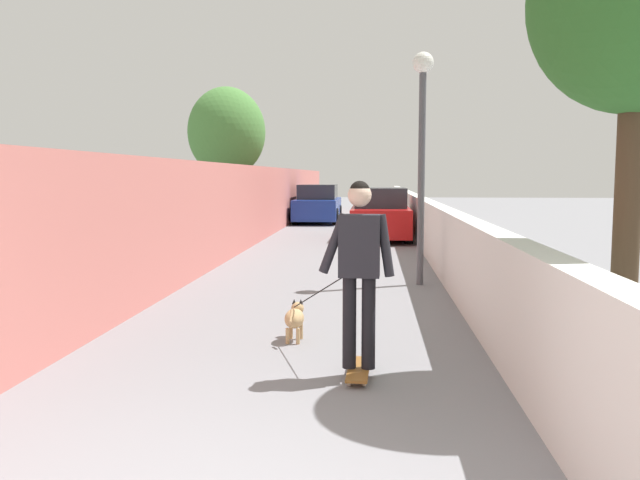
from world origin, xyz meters
TOP-DOWN VIEW (x-y plane):
  - ground_plane at (14.00, 0.00)m, footprint 80.00×80.00m
  - wall_left at (12.00, 2.38)m, footprint 48.00×0.30m
  - fence_right at (12.00, -2.38)m, footprint 48.00×0.30m
  - tree_right_near at (3.00, -3.31)m, footprint 1.90×1.90m
  - tree_left_mid at (19.00, 4.03)m, footprint 2.66×2.66m
  - lamp_post at (8.18, -1.83)m, footprint 0.36×0.36m
  - skateboard at (2.90, -0.87)m, footprint 0.81×0.23m
  - person_skateboarder at (2.90, -0.87)m, footprint 0.23×0.71m
  - dog at (4.18, -0.11)m, footprint 1.57×0.89m
  - car_near at (16.32, -1.23)m, footprint 4.04×1.80m
  - car_far at (23.14, 1.23)m, footprint 4.24×1.80m

SIDE VIEW (x-z plane):
  - ground_plane at x=14.00m, z-range 0.00..0.00m
  - skateboard at x=2.90m, z-range 0.03..0.11m
  - dog at x=4.18m, z-range -0.25..0.80m
  - fence_right at x=12.00m, z-range 0.00..1.28m
  - car_near at x=16.32m, z-range -0.06..1.48m
  - car_far at x=23.14m, z-range -0.05..1.49m
  - wall_left at x=12.00m, z-range 0.00..2.17m
  - person_skateboarder at x=2.90m, z-range 0.24..2.01m
  - lamp_post at x=8.18m, z-range 0.76..4.75m
  - tree_left_mid at x=19.00m, z-range 0.92..5.84m
  - tree_right_near at x=3.00m, z-range 1.18..5.63m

